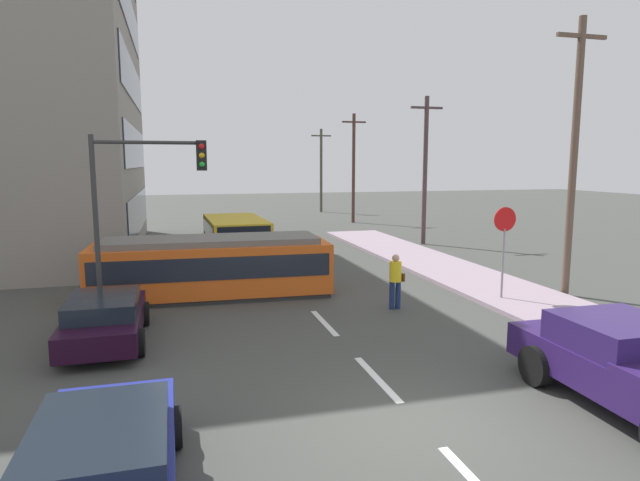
{
  "coord_description": "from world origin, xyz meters",
  "views": [
    {
      "loc": [
        -3.87,
        -7.77,
        4.37
      ],
      "look_at": [
        0.43,
        8.02,
        2.0
      ],
      "focal_mm": 30.06,
      "sensor_mm": 36.0,
      "label": 1
    }
  ],
  "objects_px": {
    "parked_sedan_near": "(102,462)",
    "stop_sign": "(504,233)",
    "city_bus": "(236,235)",
    "parked_sedan_far": "(142,260)",
    "streetcar_tram": "(212,266)",
    "utility_pole_distant": "(321,169)",
    "utility_pole_far": "(354,166)",
    "parked_sedan_mid": "(105,318)",
    "traffic_light_mast": "(141,191)",
    "utility_pole_near": "(574,155)",
    "pickup_truck_parked": "(640,369)",
    "utility_pole_mid": "(425,168)",
    "pedestrian_crossing": "(396,278)"
  },
  "relations": [
    {
      "from": "parked_sedan_far",
      "to": "utility_pole_near",
      "type": "bearing_deg",
      "value": -26.82
    },
    {
      "from": "utility_pole_far",
      "to": "pickup_truck_parked",
      "type": "bearing_deg",
      "value": -99.36
    },
    {
      "from": "city_bus",
      "to": "pickup_truck_parked",
      "type": "distance_m",
      "value": 18.49
    },
    {
      "from": "parked_sedan_far",
      "to": "utility_pole_distant",
      "type": "distance_m",
      "value": 28.93
    },
    {
      "from": "parked_sedan_mid",
      "to": "stop_sign",
      "type": "bearing_deg",
      "value": 4.52
    },
    {
      "from": "parked_sedan_mid",
      "to": "traffic_light_mast",
      "type": "height_order",
      "value": "traffic_light_mast"
    },
    {
      "from": "pickup_truck_parked",
      "to": "stop_sign",
      "type": "relative_size",
      "value": 1.74
    },
    {
      "from": "parked_sedan_far",
      "to": "pedestrian_crossing",
      "type": "bearing_deg",
      "value": -42.67
    },
    {
      "from": "pickup_truck_parked",
      "to": "traffic_light_mast",
      "type": "xyz_separation_m",
      "value": [
        -8.66,
        8.44,
        2.81
      ]
    },
    {
      "from": "pickup_truck_parked",
      "to": "parked_sedan_far",
      "type": "distance_m",
      "value": 17.08
    },
    {
      "from": "city_bus",
      "to": "traffic_light_mast",
      "type": "xyz_separation_m",
      "value": [
        -3.59,
        -9.34,
        2.56
      ]
    },
    {
      "from": "stop_sign",
      "to": "streetcar_tram",
      "type": "bearing_deg",
      "value": 160.18
    },
    {
      "from": "parked_sedan_near",
      "to": "stop_sign",
      "type": "bearing_deg",
      "value": 35.17
    },
    {
      "from": "parked_sedan_near",
      "to": "utility_pole_distant",
      "type": "bearing_deg",
      "value": 70.9
    },
    {
      "from": "utility_pole_near",
      "to": "utility_pole_distant",
      "type": "distance_m",
      "value": 32.03
    },
    {
      "from": "streetcar_tram",
      "to": "utility_pole_near",
      "type": "xyz_separation_m",
      "value": [
        11.36,
        -3.0,
        3.62
      ]
    },
    {
      "from": "parked_sedan_mid",
      "to": "stop_sign",
      "type": "height_order",
      "value": "stop_sign"
    },
    {
      "from": "parked_sedan_far",
      "to": "utility_pole_mid",
      "type": "xyz_separation_m",
      "value": [
        14.31,
        4.76,
        3.49
      ]
    },
    {
      "from": "parked_sedan_far",
      "to": "stop_sign",
      "type": "height_order",
      "value": "stop_sign"
    },
    {
      "from": "utility_pole_far",
      "to": "parked_sedan_near",
      "type": "bearing_deg",
      "value": -114.11
    },
    {
      "from": "city_bus",
      "to": "traffic_light_mast",
      "type": "height_order",
      "value": "traffic_light_mast"
    },
    {
      "from": "parked_sedan_near",
      "to": "utility_pole_far",
      "type": "xyz_separation_m",
      "value": [
        13.81,
        30.86,
        3.53
      ]
    },
    {
      "from": "parked_sedan_near",
      "to": "utility_pole_near",
      "type": "height_order",
      "value": "utility_pole_near"
    },
    {
      "from": "streetcar_tram",
      "to": "city_bus",
      "type": "xyz_separation_m",
      "value": [
        1.58,
        7.28,
        0.03
      ]
    },
    {
      "from": "stop_sign",
      "to": "utility_pole_far",
      "type": "height_order",
      "value": "utility_pole_far"
    },
    {
      "from": "stop_sign",
      "to": "utility_pole_distant",
      "type": "relative_size",
      "value": 0.39
    },
    {
      "from": "utility_pole_distant",
      "to": "traffic_light_mast",
      "type": "bearing_deg",
      "value": -113.78
    },
    {
      "from": "city_bus",
      "to": "parked_sedan_far",
      "type": "height_order",
      "value": "city_bus"
    },
    {
      "from": "city_bus",
      "to": "utility_pole_distant",
      "type": "relative_size",
      "value": 0.74
    },
    {
      "from": "city_bus",
      "to": "traffic_light_mast",
      "type": "relative_size",
      "value": 1.06
    },
    {
      "from": "pedestrian_crossing",
      "to": "utility_pole_distant",
      "type": "bearing_deg",
      "value": 78.59
    },
    {
      "from": "utility_pole_near",
      "to": "utility_pole_distant",
      "type": "relative_size",
      "value": 1.2
    },
    {
      "from": "parked_sedan_near",
      "to": "utility_pole_mid",
      "type": "xyz_separation_m",
      "value": [
        14.02,
        19.6,
        3.49
      ]
    },
    {
      "from": "pickup_truck_parked",
      "to": "utility_pole_distant",
      "type": "distance_m",
      "value": 39.96
    },
    {
      "from": "streetcar_tram",
      "to": "stop_sign",
      "type": "height_order",
      "value": "stop_sign"
    },
    {
      "from": "parked_sedan_mid",
      "to": "traffic_light_mast",
      "type": "bearing_deg",
      "value": 67.07
    },
    {
      "from": "stop_sign",
      "to": "utility_pole_far",
      "type": "relative_size",
      "value": 0.36
    },
    {
      "from": "parked_sedan_far",
      "to": "utility_pole_far",
      "type": "relative_size",
      "value": 0.56
    },
    {
      "from": "streetcar_tram",
      "to": "parked_sedan_far",
      "type": "bearing_deg",
      "value": 121.33
    },
    {
      "from": "city_bus",
      "to": "stop_sign",
      "type": "distance_m",
      "value": 12.76
    },
    {
      "from": "pedestrian_crossing",
      "to": "utility_pole_mid",
      "type": "xyz_separation_m",
      "value": [
        6.69,
        11.79,
        3.17
      ]
    },
    {
      "from": "parked_sedan_mid",
      "to": "pickup_truck_parked",
      "type": "bearing_deg",
      "value": -33.93
    },
    {
      "from": "parked_sedan_far",
      "to": "utility_pole_near",
      "type": "distance_m",
      "value": 15.94
    },
    {
      "from": "pedestrian_crossing",
      "to": "utility_pole_mid",
      "type": "bearing_deg",
      "value": 60.44
    },
    {
      "from": "utility_pole_mid",
      "to": "utility_pole_near",
      "type": "bearing_deg",
      "value": -92.66
    },
    {
      "from": "utility_pole_far",
      "to": "utility_pole_distant",
      "type": "bearing_deg",
      "value": 89.96
    },
    {
      "from": "parked_sedan_far",
      "to": "utility_pole_near",
      "type": "height_order",
      "value": "utility_pole_near"
    },
    {
      "from": "utility_pole_distant",
      "to": "utility_pole_mid",
      "type": "bearing_deg",
      "value": -89.41
    },
    {
      "from": "parked_sedan_near",
      "to": "parked_sedan_mid",
      "type": "distance_m",
      "value": 6.82
    },
    {
      "from": "parked_sedan_mid",
      "to": "utility_pole_near",
      "type": "bearing_deg",
      "value": 4.42
    }
  ]
}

